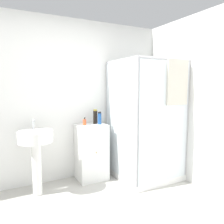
# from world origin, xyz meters

# --- Properties ---
(wall_back) EXTENTS (6.40, 0.06, 2.50)m
(wall_back) POSITION_xyz_m (0.00, 1.70, 1.25)
(wall_back) COLOR white
(wall_back) RESTS_ON ground_plane
(shower_enclosure) EXTENTS (0.95, 0.98, 1.87)m
(shower_enclosure) POSITION_xyz_m (1.15, 1.11, 0.49)
(shower_enclosure) COLOR white
(shower_enclosure) RESTS_ON ground_plane
(vanity_cabinet) EXTENTS (0.46, 0.40, 0.88)m
(vanity_cabinet) POSITION_xyz_m (0.38, 1.47, 0.44)
(vanity_cabinet) COLOR white
(vanity_cabinet) RESTS_ON ground_plane
(sink) EXTENTS (0.45, 0.45, 1.02)m
(sink) POSITION_xyz_m (-0.48, 1.33, 0.69)
(sink) COLOR white
(sink) RESTS_ON ground_plane
(soap_dispenser) EXTENTS (0.05, 0.05, 0.12)m
(soap_dispenser) POSITION_xyz_m (0.27, 1.47, 0.93)
(soap_dispenser) COLOR #E5562D
(soap_dispenser) RESTS_ON vanity_cabinet
(shampoo_bottle_tall_black) EXTENTS (0.07, 0.07, 0.23)m
(shampoo_bottle_tall_black) POSITION_xyz_m (0.47, 1.53, 0.99)
(shampoo_bottle_tall_black) COLOR black
(shampoo_bottle_tall_black) RESTS_ON vanity_cabinet
(shampoo_bottle_blue) EXTENTS (0.06, 0.06, 0.20)m
(shampoo_bottle_blue) POSITION_xyz_m (0.51, 1.44, 0.97)
(shampoo_bottle_blue) COLOR #1E4C93
(shampoo_bottle_blue) RESTS_ON vanity_cabinet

